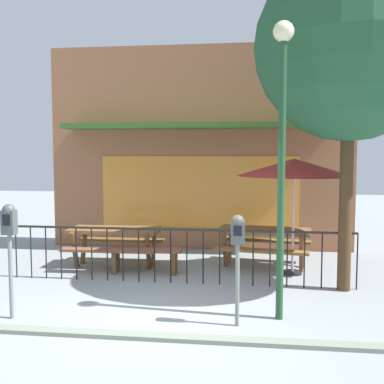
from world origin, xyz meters
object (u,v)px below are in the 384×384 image
at_px(picnic_table_left, 115,236).
at_px(street_lamp, 282,128).
at_px(parking_meter_near, 238,241).
at_px(patio_bench, 145,255).
at_px(street_tree, 350,46).
at_px(parking_meter_far, 9,230).
at_px(patio_umbrella, 294,168).
at_px(picnic_table_right, 264,237).

height_order(picnic_table_left, street_lamp, street_lamp).
relative_size(picnic_table_left, parking_meter_near, 1.23).
distance_m(patio_bench, street_tree, 5.11).
height_order(patio_bench, street_tree, street_tree).
relative_size(parking_meter_near, street_tree, 0.27).
relative_size(parking_meter_near, parking_meter_far, 0.93).
height_order(patio_umbrella, parking_meter_near, patio_umbrella).
distance_m(patio_umbrella, parking_meter_far, 5.07).
bearing_deg(street_lamp, picnic_table_left, 139.73).
xyz_separation_m(picnic_table_left, street_lamp, (3.12, -2.65, 2.01)).
height_order(parking_meter_far, street_lamp, street_lamp).
height_order(parking_meter_near, street_lamp, street_lamp).
xyz_separation_m(patio_bench, street_lamp, (2.40, -2.17, 2.27)).
bearing_deg(street_lamp, street_tree, 53.48).
bearing_deg(street_lamp, picnic_table_right, 92.90).
bearing_deg(patio_bench, parking_meter_near, -53.90).
bearing_deg(patio_umbrella, patio_bench, -173.35).
bearing_deg(patio_bench, picnic_table_right, 19.70).
bearing_deg(street_lamp, patio_bench, 137.82).
bearing_deg(parking_meter_far, picnic_table_right, 44.28).
relative_size(picnic_table_right, patio_umbrella, 0.91).
bearing_deg(picnic_table_left, parking_meter_far, -100.08).
xyz_separation_m(patio_umbrella, street_tree, (0.76, -0.96, 1.98)).
bearing_deg(picnic_table_right, picnic_table_left, -173.58).
relative_size(picnic_table_left, street_tree, 0.33).
distance_m(picnic_table_right, patio_bench, 2.40).
bearing_deg(street_tree, parking_meter_far, -157.52).
xyz_separation_m(street_tree, street_lamp, (-1.14, -1.53, -1.36)).
bearing_deg(patio_bench, patio_umbrella, 6.65).
height_order(picnic_table_right, patio_bench, picnic_table_right).
distance_m(patio_umbrella, patio_bench, 3.24).
distance_m(parking_meter_near, parking_meter_far, 3.11).
relative_size(patio_umbrella, parking_meter_far, 1.36).
bearing_deg(picnic_table_right, patio_umbrella, -42.62).
xyz_separation_m(picnic_table_left, picnic_table_right, (2.97, 0.33, 0.00)).
xyz_separation_m(parking_meter_near, street_tree, (1.70, 1.87, 2.84)).
bearing_deg(picnic_table_left, picnic_table_right, 6.42).
bearing_deg(parking_meter_far, patio_bench, 64.15).
bearing_deg(picnic_table_left, patio_umbrella, -2.42).
bearing_deg(patio_umbrella, street_lamp, -98.49).
height_order(picnic_table_right, street_tree, street_tree).
distance_m(picnic_table_left, patio_umbrella, 3.77).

